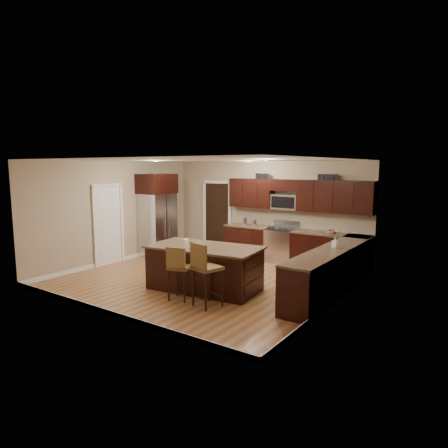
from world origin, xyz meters
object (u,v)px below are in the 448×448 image
Objects in this scene: stool_mid at (179,267)px; range at (282,245)px; island at (205,269)px; refrigerator at (157,214)px; stool_right at (204,267)px.

range is at bearing 72.73° from stool_mid.
island is 1.05× the size of refrigerator.
refrigerator reaches higher than stool_mid.
range is 3.62m from refrigerator.
range is 0.47× the size of refrigerator.
refrigerator is at bearing -158.58° from range.
range is at bearing 110.84° from stool_right.
island is at bearing -94.65° from range.
range reaches higher than island.
refrigerator is (-3.70, 2.61, 0.46)m from stool_right.
stool_right is at bearing -59.88° from island.
stool_mid is 4.07m from refrigerator.
refrigerator reaches higher than stool_right.
refrigerator is (-3.08, 2.60, 0.55)m from stool_mid.
island is 1.12m from stool_right.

